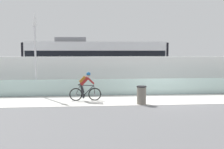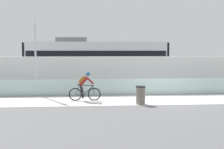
{
  "view_description": "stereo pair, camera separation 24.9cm",
  "coord_description": "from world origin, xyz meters",
  "px_view_note": "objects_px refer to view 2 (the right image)",
  "views": [
    {
      "loc": [
        -4.57,
        -15.39,
        2.82
      ],
      "look_at": [
        -3.01,
        2.35,
        1.25
      ],
      "focal_mm": 44.67,
      "sensor_mm": 36.0,
      "label": 1
    },
    {
      "loc": [
        -4.32,
        -15.41,
        2.82
      ],
      "look_at": [
        -3.01,
        2.35,
        1.25
      ],
      "focal_mm": 44.67,
      "sensor_mm": 36.0,
      "label": 2
    }
  ],
  "objects_px": {
    "cyclist_on_bike": "(85,86)",
    "trash_bin": "(141,95)",
    "tram": "(97,62)",
    "lamp_post_antenna": "(35,42)"
  },
  "relations": [
    {
      "from": "cyclist_on_bike",
      "to": "trash_bin",
      "type": "relative_size",
      "value": 1.84
    },
    {
      "from": "tram",
      "to": "cyclist_on_bike",
      "type": "height_order",
      "value": "tram"
    },
    {
      "from": "lamp_post_antenna",
      "to": "trash_bin",
      "type": "xyz_separation_m",
      "value": [
        5.99,
        -3.4,
        -2.81
      ]
    },
    {
      "from": "lamp_post_antenna",
      "to": "trash_bin",
      "type": "distance_m",
      "value": 7.44
    },
    {
      "from": "cyclist_on_bike",
      "to": "trash_bin",
      "type": "xyz_separation_m",
      "value": [
        2.93,
        -1.25,
        -0.32
      ]
    },
    {
      "from": "tram",
      "to": "lamp_post_antenna",
      "type": "xyz_separation_m",
      "value": [
        -3.86,
        -4.7,
        1.4
      ]
    },
    {
      "from": "trash_bin",
      "to": "tram",
      "type": "bearing_deg",
      "value": 104.73
    },
    {
      "from": "lamp_post_antenna",
      "to": "trash_bin",
      "type": "relative_size",
      "value": 5.42
    },
    {
      "from": "lamp_post_antenna",
      "to": "tram",
      "type": "bearing_deg",
      "value": 50.61
    },
    {
      "from": "tram",
      "to": "cyclist_on_bike",
      "type": "distance_m",
      "value": 6.98
    }
  ]
}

